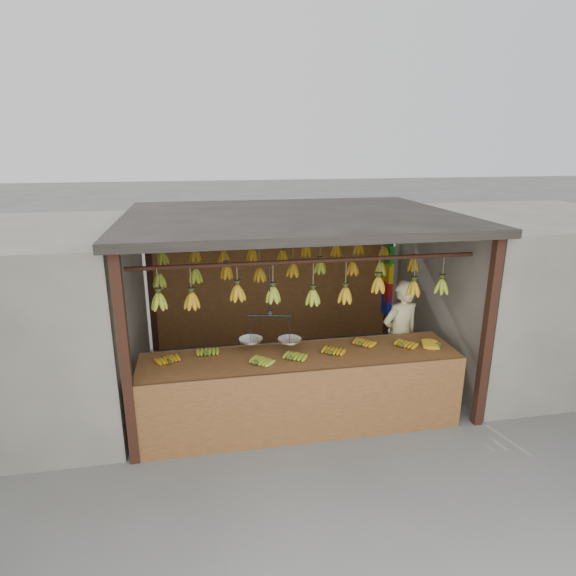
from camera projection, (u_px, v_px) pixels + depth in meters
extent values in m
plane|color=#5B5B57|center=(292.00, 380.00, 6.92)|extent=(80.00, 80.00, 0.00)
cube|color=black|center=(125.00, 363.00, 4.83)|extent=(0.10, 0.10, 2.30)
cube|color=black|center=(487.00, 335.00, 5.53)|extent=(0.10, 0.10, 2.30)
cube|color=black|center=(151.00, 282.00, 7.65)|extent=(0.10, 0.10, 2.30)
cube|color=black|center=(388.00, 271.00, 8.36)|extent=(0.10, 0.10, 2.30)
cube|color=black|center=(292.00, 217.00, 6.25)|extent=(4.30, 3.30, 0.10)
cylinder|color=black|center=(309.00, 261.00, 5.41)|extent=(4.00, 0.05, 0.05)
cylinder|color=black|center=(292.00, 244.00, 6.35)|extent=(4.00, 0.05, 0.05)
cylinder|color=black|center=(280.00, 231.00, 7.29)|extent=(4.00, 0.05, 0.05)
cube|color=brown|center=(275.00, 291.00, 8.08)|extent=(4.00, 0.06, 1.80)
cube|color=slate|center=(7.00, 322.00, 5.96)|extent=(3.00, 3.00, 2.30)
cube|color=slate|center=(527.00, 291.00, 7.23)|extent=(3.00, 3.00, 2.30)
cube|color=brown|center=(301.00, 358.00, 5.62)|extent=(3.72, 0.83, 0.08)
cube|color=brown|center=(308.00, 408.00, 5.35)|extent=(3.72, 0.04, 0.90)
cube|color=black|center=(145.00, 425.00, 5.10)|extent=(0.07, 0.07, 0.82)
cube|color=black|center=(451.00, 394.00, 5.72)|extent=(0.07, 0.07, 0.82)
cube|color=black|center=(151.00, 391.00, 5.78)|extent=(0.07, 0.07, 0.82)
cube|color=black|center=(424.00, 367.00, 6.40)|extent=(0.07, 0.07, 0.82)
ellipsoid|color=#B98413|center=(170.00, 362.00, 5.36)|extent=(0.26, 0.29, 0.06)
ellipsoid|color=#92A523|center=(207.00, 355.00, 5.55)|extent=(0.19, 0.25, 0.06)
ellipsoid|color=#92A523|center=(257.00, 364.00, 5.32)|extent=(0.30, 0.30, 0.06)
ellipsoid|color=#92A523|center=(292.00, 359.00, 5.44)|extent=(0.28, 0.30, 0.06)
ellipsoid|color=#B98413|center=(331.00, 353.00, 5.58)|extent=(0.28, 0.30, 0.06)
ellipsoid|color=#B98413|center=(361.00, 345.00, 5.82)|extent=(0.30, 0.30, 0.06)
ellipsoid|color=#B98413|center=(403.00, 346.00, 5.78)|extent=(0.30, 0.29, 0.06)
ellipsoid|color=#B98413|center=(438.00, 345.00, 5.82)|extent=(0.29, 0.25, 0.06)
ellipsoid|color=#92A523|center=(159.00, 301.00, 5.17)|extent=(0.16, 0.16, 0.28)
ellipsoid|color=#B98413|center=(192.00, 301.00, 5.24)|extent=(0.16, 0.16, 0.28)
ellipsoid|color=#B98413|center=(238.00, 293.00, 5.38)|extent=(0.16, 0.16, 0.28)
ellipsoid|color=#92A523|center=(273.00, 295.00, 5.45)|extent=(0.16, 0.16, 0.28)
ellipsoid|color=#92A523|center=(313.00, 297.00, 5.54)|extent=(0.16, 0.16, 0.28)
ellipsoid|color=#B98413|center=(345.00, 295.00, 5.61)|extent=(0.16, 0.16, 0.28)
ellipsoid|color=#B98413|center=(378.00, 285.00, 5.64)|extent=(0.16, 0.16, 0.28)
ellipsoid|color=#B98413|center=(413.00, 289.00, 5.76)|extent=(0.16, 0.16, 0.28)
ellipsoid|color=#92A523|center=(441.00, 286.00, 5.82)|extent=(0.16, 0.16, 0.28)
ellipsoid|color=#92A523|center=(159.00, 281.00, 6.12)|extent=(0.16, 0.16, 0.28)
ellipsoid|color=#92A523|center=(196.00, 276.00, 6.19)|extent=(0.16, 0.16, 0.28)
ellipsoid|color=#B98413|center=(227.00, 272.00, 6.34)|extent=(0.16, 0.16, 0.28)
ellipsoid|color=#B98413|center=(260.00, 275.00, 6.42)|extent=(0.16, 0.16, 0.28)
ellipsoid|color=#B98413|center=(293.00, 270.00, 6.48)|extent=(0.16, 0.16, 0.28)
ellipsoid|color=#92A523|center=(320.00, 267.00, 6.56)|extent=(0.16, 0.16, 0.28)
ellipsoid|color=#B98413|center=(353.00, 268.00, 6.62)|extent=(0.16, 0.16, 0.28)
ellipsoid|color=#92A523|center=(381.00, 269.00, 6.64)|extent=(0.16, 0.16, 0.28)
ellipsoid|color=#B98413|center=(413.00, 265.00, 6.78)|extent=(0.16, 0.16, 0.28)
ellipsoid|color=#92A523|center=(163.00, 258.00, 7.10)|extent=(0.16, 0.16, 0.28)
ellipsoid|color=#B98413|center=(195.00, 255.00, 7.20)|extent=(0.16, 0.16, 0.28)
ellipsoid|color=#B98413|center=(224.00, 257.00, 7.29)|extent=(0.16, 0.16, 0.28)
ellipsoid|color=#B98413|center=(252.00, 255.00, 7.27)|extent=(0.16, 0.16, 0.28)
ellipsoid|color=#B98413|center=(283.00, 256.00, 7.38)|extent=(0.16, 0.16, 0.28)
ellipsoid|color=#B98413|center=(306.00, 251.00, 7.47)|extent=(0.16, 0.16, 0.28)
ellipsoid|color=#B98413|center=(336.00, 250.00, 7.53)|extent=(0.16, 0.16, 0.28)
ellipsoid|color=#B98413|center=(359.00, 249.00, 7.64)|extent=(0.16, 0.16, 0.28)
ellipsoid|color=#B98413|center=(384.00, 252.00, 7.70)|extent=(0.16, 0.16, 0.28)
cylinder|color=black|center=(270.00, 290.00, 5.41)|extent=(0.02, 0.02, 0.62)
cylinder|color=black|center=(270.00, 316.00, 5.50)|extent=(0.49, 0.12, 0.02)
cylinder|color=silver|center=(251.00, 340.00, 5.59)|extent=(0.27, 0.27, 0.02)
cylinder|color=silver|center=(290.00, 340.00, 5.59)|extent=(0.27, 0.27, 0.02)
imported|color=beige|center=(400.00, 336.00, 6.49)|extent=(0.65, 0.51, 1.56)
cube|color=#199926|center=(389.00, 255.00, 8.11)|extent=(0.08, 0.26, 0.34)
cube|color=yellow|center=(388.00, 272.00, 8.20)|extent=(0.08, 0.26, 0.34)
cube|color=red|center=(387.00, 292.00, 8.30)|extent=(0.08, 0.26, 0.34)
cube|color=#1426BF|center=(386.00, 304.00, 8.37)|extent=(0.08, 0.26, 0.34)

